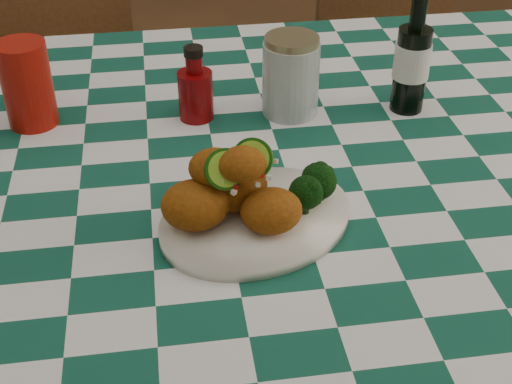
{
  "coord_description": "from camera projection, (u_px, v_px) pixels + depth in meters",
  "views": [
    {
      "loc": [
        -0.18,
        -0.95,
        1.38
      ],
      "look_at": [
        -0.06,
        -0.19,
        0.84
      ],
      "focal_mm": 50.0,
      "sensor_mm": 36.0,
      "label": 1
    }
  ],
  "objects": [
    {
      "name": "ketchup_bottle",
      "position": [
        195.0,
        83.0,
        1.18
      ],
      "size": [
        0.07,
        0.07,
        0.13
      ],
      "primitive_type": null,
      "rotation": [
        0.0,
        0.0,
        0.3
      ],
      "color": "#700507",
      "rests_on": "dining_table"
    },
    {
      "name": "dining_table",
      "position": [
        275.0,
        325.0,
        1.36
      ],
      "size": [
        1.66,
        1.06,
        0.79
      ],
      "primitive_type": null,
      "color": "#124B39",
      "rests_on": "ground"
    },
    {
      "name": "wooden_chair_left",
      "position": [
        83.0,
        102.0,
        1.87
      ],
      "size": [
        0.6,
        0.61,
        1.0
      ],
      "primitive_type": null,
      "rotation": [
        0.0,
        0.0,
        0.39
      ],
      "color": "#472814",
      "rests_on": "ground"
    },
    {
      "name": "mason_jar",
      "position": [
        291.0,
        76.0,
        1.19
      ],
      "size": [
        0.11,
        0.11,
        0.14
      ],
      "primitive_type": null,
      "rotation": [
        0.0,
        0.0,
        0.33
      ],
      "color": "#B2BCBA",
      "rests_on": "dining_table"
    },
    {
      "name": "fried_chicken_pile",
      "position": [
        242.0,
        182.0,
        0.93
      ],
      "size": [
        0.17,
        0.12,
        0.11
      ],
      "primitive_type": null,
      "color": "#8B490D",
      "rests_on": "plate"
    },
    {
      "name": "beer_bottle",
      "position": [
        413.0,
        51.0,
        1.18
      ],
      "size": [
        0.08,
        0.08,
        0.22
      ],
      "primitive_type": null,
      "rotation": [
        0.0,
        0.0,
        -0.32
      ],
      "color": "black",
      "rests_on": "dining_table"
    },
    {
      "name": "plate",
      "position": [
        256.0,
        220.0,
        0.97
      ],
      "size": [
        0.34,
        0.31,
        0.02
      ],
      "primitive_type": null,
      "rotation": [
        0.0,
        0.0,
        0.43
      ],
      "color": "white",
      "rests_on": "dining_table"
    },
    {
      "name": "red_tumbler",
      "position": [
        27.0,
        84.0,
        1.16
      ],
      "size": [
        0.1,
        0.1,
        0.14
      ],
      "primitive_type": "cylinder",
      "rotation": [
        0.0,
        0.0,
        0.33
      ],
      "color": "#9D1108",
      "rests_on": "dining_table"
    },
    {
      "name": "wooden_chair_right",
      "position": [
        394.0,
        126.0,
        1.95
      ],
      "size": [
        0.38,
        0.4,
        0.81
      ],
      "primitive_type": null,
      "rotation": [
        0.0,
        0.0,
        0.03
      ],
      "color": "#472814",
      "rests_on": "ground"
    },
    {
      "name": "broccoli_side",
      "position": [
        320.0,
        187.0,
        0.97
      ],
      "size": [
        0.07,
        0.07,
        0.06
      ],
      "primitive_type": null,
      "color": "black",
      "rests_on": "plate"
    }
  ]
}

